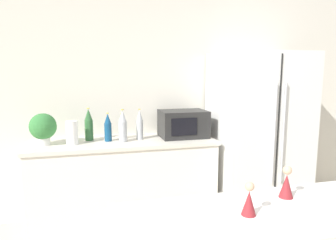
% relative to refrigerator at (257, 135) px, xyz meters
% --- Properties ---
extents(wall_back, '(8.00, 0.06, 2.55)m').
position_rel_refrigerator_xyz_m(wall_back, '(-1.06, 0.41, 0.39)').
color(wall_back, silver).
rests_on(wall_back, ground_plane).
extents(back_counter, '(1.82, 0.63, 0.89)m').
position_rel_refrigerator_xyz_m(back_counter, '(-1.45, 0.08, -0.44)').
color(back_counter, silver).
rests_on(back_counter, ground_plane).
extents(refrigerator, '(0.95, 0.76, 1.77)m').
position_rel_refrigerator_xyz_m(refrigerator, '(0.00, 0.00, 0.00)').
color(refrigerator, white).
rests_on(refrigerator, ground_plane).
extents(potted_plant, '(0.24, 0.24, 0.30)m').
position_rel_refrigerator_xyz_m(potted_plant, '(-2.19, 0.05, 0.17)').
color(potted_plant, silver).
rests_on(potted_plant, back_counter).
extents(paper_towel_roll, '(0.11, 0.11, 0.22)m').
position_rel_refrigerator_xyz_m(paper_towel_roll, '(-1.94, 0.02, 0.12)').
color(paper_towel_roll, white).
rests_on(paper_towel_roll, back_counter).
extents(microwave, '(0.48, 0.37, 0.28)m').
position_rel_refrigerator_xyz_m(microwave, '(-0.82, 0.10, 0.14)').
color(microwave, black).
rests_on(microwave, back_counter).
extents(back_bottle_0, '(0.07, 0.07, 0.28)m').
position_rel_refrigerator_xyz_m(back_bottle_0, '(-1.60, 0.09, 0.14)').
color(back_bottle_0, navy).
rests_on(back_bottle_0, back_counter).
extents(back_bottle_1, '(0.08, 0.08, 0.33)m').
position_rel_refrigerator_xyz_m(back_bottle_1, '(-1.78, 0.17, 0.16)').
color(back_bottle_1, '#2D6033').
rests_on(back_bottle_1, back_counter).
extents(back_bottle_2, '(0.08, 0.08, 0.32)m').
position_rel_refrigerator_xyz_m(back_bottle_2, '(-1.46, 0.03, 0.16)').
color(back_bottle_2, '#B2B7BC').
rests_on(back_bottle_2, back_counter).
extents(back_bottle_3, '(0.07, 0.07, 0.31)m').
position_rel_refrigerator_xyz_m(back_bottle_3, '(-1.28, 0.09, 0.15)').
color(back_bottle_3, '#B2B7BC').
rests_on(back_bottle_3, back_counter).
extents(back_bottle_4, '(0.06, 0.06, 0.26)m').
position_rel_refrigerator_xyz_m(back_bottle_4, '(-1.46, 0.17, 0.13)').
color(back_bottle_4, brown).
rests_on(back_bottle_4, back_counter).
extents(wise_man_figurine_blue, '(0.06, 0.06, 0.14)m').
position_rel_refrigerator_xyz_m(wise_man_figurine_blue, '(-1.15, -1.86, 0.16)').
color(wise_man_figurine_blue, maroon).
rests_on(wise_man_figurine_blue, bar_counter).
extents(wise_man_figurine_crimson, '(0.06, 0.06, 0.15)m').
position_rel_refrigerator_xyz_m(wise_man_figurine_crimson, '(-0.90, -1.74, 0.17)').
color(wise_man_figurine_crimson, maroon).
rests_on(wise_man_figurine_crimson, bar_counter).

